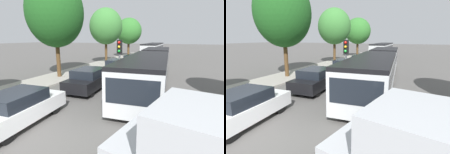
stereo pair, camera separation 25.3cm
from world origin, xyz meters
TOP-DOWN VIEW (x-y plane):
  - ground_plane at (0.00, 0.00)m, footprint 200.00×200.00m
  - kerb_strip_left at (-6.28, 15.07)m, footprint 3.20×40.14m
  - articulated_bus at (1.69, 10.33)m, footprint 3.97×16.40m
  - city_bus_rear at (-1.93, 30.14)m, footprint 2.84×11.51m
  - queued_car_white at (-1.91, 0.78)m, footprint 1.99×4.17m
  - queued_car_black at (-1.73, 6.20)m, footprint 2.11×4.42m
  - queued_car_silver at (-1.99, 11.89)m, footprint 2.05×4.30m
  - queued_car_graphite at (-2.00, 16.88)m, footprint 2.00×4.21m
  - traffic_light at (0.11, 7.07)m, footprint 0.35×0.38m
  - tree_left_mid at (-6.03, 8.19)m, footprint 4.74×4.74m
  - tree_left_far at (-5.75, 17.36)m, footprint 4.28×4.28m
  - tree_left_distant at (-5.77, 26.77)m, footprint 4.56×4.56m

SIDE VIEW (x-z plane):
  - ground_plane at x=0.00m, z-range 0.00..0.00m
  - kerb_strip_left at x=-6.28m, z-range 0.00..0.14m
  - queued_car_white at x=-1.91m, z-range 0.01..1.42m
  - queued_car_graphite at x=-2.00m, z-range 0.01..1.43m
  - queued_car_silver at x=-1.99m, z-range 0.01..1.47m
  - queued_car_black at x=-1.73m, z-range 0.01..1.51m
  - articulated_bus at x=1.69m, z-range 0.19..2.60m
  - city_bus_rear at x=-1.93m, z-range 0.19..2.66m
  - traffic_light at x=0.11m, z-range 0.80..4.20m
  - tree_left_distant at x=-5.77m, z-range 1.18..8.14m
  - tree_left_far at x=-5.75m, z-range 1.20..8.47m
  - tree_left_mid at x=-6.03m, z-range 1.20..9.64m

